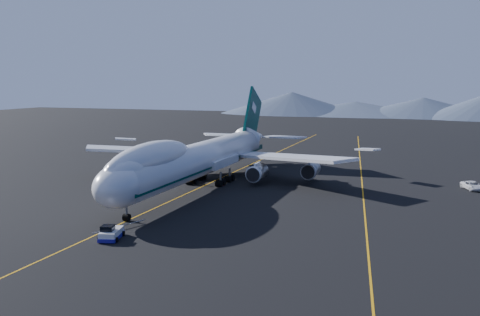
% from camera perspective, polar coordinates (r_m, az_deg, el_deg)
% --- Properties ---
extents(ground, '(500.00, 500.00, 0.00)m').
position_cam_1_polar(ground, '(104.58, -4.32, -3.18)').
color(ground, black).
rests_on(ground, ground).
extents(taxiway_line_main, '(0.25, 220.00, 0.01)m').
position_cam_1_polar(taxiway_line_main, '(104.58, -4.32, -3.17)').
color(taxiway_line_main, '#C6870B').
rests_on(taxiway_line_main, ground).
extents(taxiway_line_side, '(28.08, 198.09, 0.01)m').
position_cam_1_polar(taxiway_line_side, '(106.20, 12.94, -3.19)').
color(taxiway_line_side, '#C6870B').
rests_on(taxiway_line_side, ground).
extents(boeing_747, '(59.62, 72.43, 19.37)m').
position_cam_1_polar(boeing_747, '(103.62, -4.35, -0.02)').
color(boeing_747, silver).
rests_on(boeing_747, ground).
extents(pushback_tug, '(3.47, 4.94, 1.96)m').
position_cam_1_polar(pushback_tug, '(73.07, -13.56, -7.92)').
color(pushback_tug, silver).
rests_on(pushback_tug, ground).
extents(service_van, '(4.65, 6.26, 1.58)m').
position_cam_1_polar(service_van, '(111.57, 23.55, -2.72)').
color(service_van, silver).
rests_on(service_van, ground).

